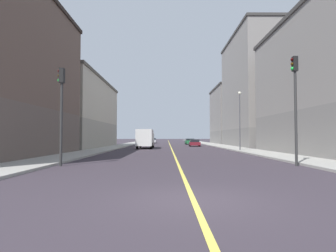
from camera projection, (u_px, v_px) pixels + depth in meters
ground_plane at (193, 200)px, 7.81m from camera, size 400.00×400.00×0.00m
sidewalk_left at (215, 145)px, 56.83m from camera, size 3.42×168.00×0.15m
sidewalk_right at (125, 145)px, 56.72m from camera, size 3.42×168.00×0.15m
lane_center_stripe at (170, 145)px, 56.77m from camera, size 0.16×154.00×0.01m
building_left_mid at (264, 91)px, 49.14m from camera, size 11.50×19.06×19.52m
building_left_far at (238, 116)px, 67.26m from camera, size 11.50×15.64×13.49m
building_right_midblock at (70, 113)px, 45.45m from camera, size 11.50×23.73×11.06m
traffic_light_left_near at (295, 96)px, 16.92m from camera, size 0.40×0.32×6.63m
traffic_light_right_near at (61, 102)px, 16.83m from camera, size 0.40×0.32×5.90m
street_lamp_left_near at (240, 114)px, 33.58m from camera, size 0.36×0.36×7.04m
car_silver at (153, 141)px, 75.08m from camera, size 2.01×4.22×1.38m
car_green at (190, 142)px, 62.41m from camera, size 2.06×3.98×1.31m
car_maroon at (195, 143)px, 50.63m from camera, size 2.02×4.05×1.24m
box_truck at (146, 138)px, 41.82m from camera, size 2.32×7.92×2.79m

